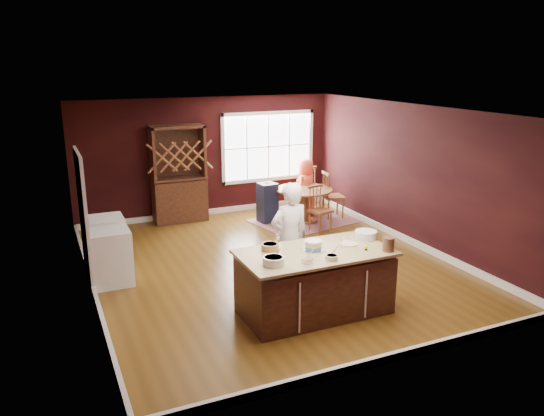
% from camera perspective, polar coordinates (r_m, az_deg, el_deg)
% --- Properties ---
extents(room_shell, '(7.00, 7.00, 7.00)m').
position_cam_1_polar(room_shell, '(9.01, -0.32, 1.92)').
color(room_shell, '#553811').
rests_on(room_shell, ground).
extents(window, '(2.36, 0.10, 1.66)m').
position_cam_1_polar(window, '(12.69, -0.42, 6.63)').
color(window, white).
rests_on(window, room_shell).
extents(doorway, '(0.08, 1.26, 2.13)m').
position_cam_1_polar(doorway, '(8.97, -19.59, -1.21)').
color(doorway, white).
rests_on(doorway, room_shell).
extents(kitchen_island, '(2.14, 1.12, 0.92)m').
position_cam_1_polar(kitchen_island, '(7.59, 4.59, -8.08)').
color(kitchen_island, black).
rests_on(kitchen_island, ground).
extents(dining_table, '(1.25, 1.25, 0.75)m').
position_cam_1_polar(dining_table, '(11.75, 3.46, 1.06)').
color(dining_table, brown).
rests_on(dining_table, ground).
extents(baker, '(0.66, 0.45, 1.74)m').
position_cam_1_polar(baker, '(8.08, 1.92, -3.26)').
color(baker, silver).
rests_on(baker, ground).
extents(layer_cake, '(0.34, 0.34, 0.14)m').
position_cam_1_polar(layer_cake, '(7.44, 4.47, -4.01)').
color(layer_cake, white).
rests_on(layer_cake, kitchen_island).
extents(bowl_blue, '(0.29, 0.29, 0.11)m').
position_cam_1_polar(bowl_blue, '(6.90, 0.17, -5.71)').
color(bowl_blue, silver).
rests_on(bowl_blue, kitchen_island).
extents(bowl_yellow, '(0.25, 0.25, 0.09)m').
position_cam_1_polar(bowl_yellow, '(7.42, -0.22, -4.20)').
color(bowl_yellow, olive).
rests_on(bowl_yellow, kitchen_island).
extents(bowl_pink, '(0.17, 0.17, 0.06)m').
position_cam_1_polar(bowl_pink, '(6.99, 3.83, -5.65)').
color(bowl_pink, silver).
rests_on(bowl_pink, kitchen_island).
extents(bowl_olive, '(0.17, 0.17, 0.06)m').
position_cam_1_polar(bowl_olive, '(7.12, 6.44, -5.31)').
color(bowl_olive, beige).
rests_on(bowl_olive, kitchen_island).
extents(drinking_glass, '(0.07, 0.07, 0.15)m').
position_cam_1_polar(drinking_glass, '(7.60, 7.63, -3.64)').
color(drinking_glass, silver).
rests_on(drinking_glass, kitchen_island).
extents(dinner_plate, '(0.26, 0.26, 0.02)m').
position_cam_1_polar(dinner_plate, '(7.74, 8.21, -3.83)').
color(dinner_plate, white).
rests_on(dinner_plate, kitchen_island).
extents(white_tub, '(0.33, 0.33, 0.11)m').
position_cam_1_polar(white_tub, '(8.02, 10.06, -2.84)').
color(white_tub, white).
rests_on(white_tub, kitchen_island).
extents(stoneware_crock, '(0.17, 0.17, 0.20)m').
position_cam_1_polar(stoneware_crock, '(7.54, 12.41, -3.82)').
color(stoneware_crock, brown).
rests_on(stoneware_crock, kitchen_island).
extents(toy_figurine, '(0.04, 0.04, 0.07)m').
position_cam_1_polar(toy_figurine, '(7.53, 10.08, -4.25)').
color(toy_figurine, '#F1EE07').
rests_on(toy_figurine, kitchen_island).
extents(rug, '(2.37, 2.00, 0.01)m').
position_cam_1_polar(rug, '(11.89, 3.42, -1.40)').
color(rug, brown).
rests_on(rug, ground).
extents(chair_east, '(0.50, 0.52, 1.08)m').
position_cam_1_polar(chair_east, '(12.12, 6.62, 1.46)').
color(chair_east, '#955D36').
rests_on(chair_east, ground).
extents(chair_south, '(0.49, 0.48, 0.98)m').
position_cam_1_polar(chair_south, '(11.10, 5.24, -0.09)').
color(chair_south, brown).
rests_on(chair_south, ground).
extents(chair_north, '(0.63, 0.62, 1.10)m').
position_cam_1_polar(chair_north, '(12.58, 3.45, 2.11)').
color(chair_north, olive).
rests_on(chair_north, ground).
extents(seated_woman, '(0.77, 0.70, 1.32)m').
position_cam_1_polar(seated_woman, '(12.23, 3.69, 2.24)').
color(seated_woman, '#F75135').
rests_on(seated_woman, ground).
extents(high_chair, '(0.41, 0.41, 0.92)m').
position_cam_1_polar(high_chair, '(11.72, -0.50, 0.67)').
color(high_chair, '#161831').
rests_on(high_chair, ground).
extents(toddler, '(0.18, 0.14, 0.26)m').
position_cam_1_polar(toddler, '(11.68, -0.58, 2.39)').
color(toddler, '#8CA5BF').
rests_on(toddler, high_chair).
extents(table_plate, '(0.21, 0.21, 0.02)m').
position_cam_1_polar(table_plate, '(11.77, 4.86, 2.17)').
color(table_plate, beige).
rests_on(table_plate, dining_table).
extents(table_cup, '(0.14, 0.14, 0.10)m').
position_cam_1_polar(table_cup, '(11.75, 2.34, 2.42)').
color(table_cup, silver).
rests_on(table_cup, dining_table).
extents(hutch, '(1.17, 0.49, 2.14)m').
position_cam_1_polar(hutch, '(11.82, -10.01, 3.60)').
color(hutch, '#321A0F').
rests_on(hutch, ground).
extents(washer, '(0.62, 0.60, 0.90)m').
position_cam_1_polar(washer, '(8.87, -16.94, -5.07)').
color(washer, white).
rests_on(washer, ground).
extents(dryer, '(0.64, 0.62, 0.93)m').
position_cam_1_polar(dryer, '(9.47, -17.47, -3.70)').
color(dryer, white).
rests_on(dryer, ground).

